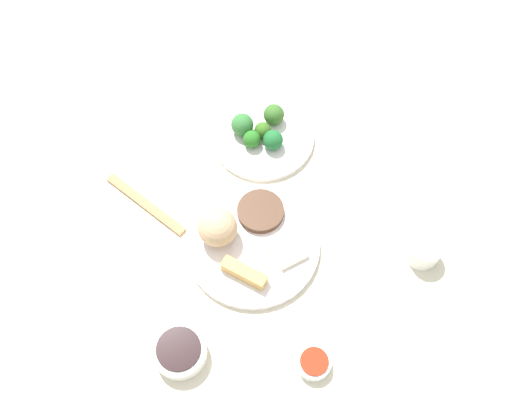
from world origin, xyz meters
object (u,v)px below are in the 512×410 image
Objects in this scene: chopsticks_pair at (145,204)px; teacup at (424,251)px; broccoli_plate at (263,136)px; sauce_ramekin_sweet_and_sour at (314,363)px; main_plate at (253,245)px; soy_sauce_bowl at (180,351)px.

teacup is at bearing -125.11° from chopsticks_pair.
broccoli_plate reaches higher than chopsticks_pair.
sauce_ramekin_sweet_and_sour is 0.30× the size of chopsticks_pair.
broccoli_plate is at bearing -28.23° from main_plate.
broccoli_plate is 1.08× the size of chopsticks_pair.
soy_sauce_bowl is 1.57× the size of sauce_ramekin_sweet_and_sour.
broccoli_plate is 0.45m from teacup.
broccoli_plate is 0.53m from sauce_ramekin_sweet_and_sour.
sauce_ramekin_sweet_and_sour reaches higher than main_plate.
sauce_ramekin_sweet_and_sour is 0.49m from chopsticks_pair.
soy_sauce_bowl is at bearing 138.83° from broccoli_plate.
broccoli_plate is 3.64× the size of sauce_ramekin_sweet_and_sour.
soy_sauce_bowl reaches higher than chopsticks_pair.
sauce_ramekin_sweet_and_sour is (-0.27, -0.01, 0.00)m from main_plate.
soy_sauce_bowl is (-0.15, 0.22, 0.01)m from main_plate.
main_plate is 1.18× the size of broccoli_plate.
main_plate reaches higher than chopsticks_pair.
sauce_ramekin_sweet_and_sour is 0.33m from teacup.
main_plate is 2.73× the size of soy_sauce_bowl.
teacup is (0.11, -0.31, 0.01)m from sauce_ramekin_sweet_and_sour.
sauce_ramekin_sweet_and_sour is at bearing 110.16° from teacup.
chopsticks_pair is at bearing -6.73° from soy_sauce_bowl.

